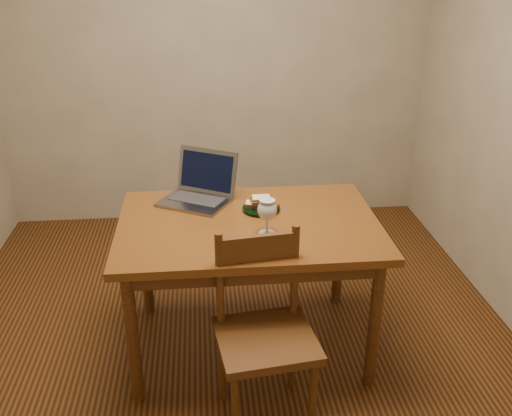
{
  "coord_description": "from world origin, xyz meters",
  "views": [
    {
      "loc": [
        -0.11,
        -2.67,
        1.97
      ],
      "look_at": [
        0.14,
        -0.09,
        0.8
      ],
      "focal_mm": 40.0,
      "sensor_mm": 36.0,
      "label": 1
    }
  ],
  "objects": [
    {
      "name": "chair",
      "position": [
        0.13,
        -0.64,
        0.49
      ],
      "size": [
        0.47,
        0.45,
        0.45
      ],
      "rotation": [
        0.0,
        0.0,
        0.13
      ],
      "color": "#36190B",
      "rests_on": "floor"
    },
    {
      "name": "table",
      "position": [
        0.1,
        -0.12,
        0.65
      ],
      "size": [
        1.3,
        0.9,
        0.74
      ],
      "color": "#55280E",
      "rests_on": "floor"
    },
    {
      "name": "sandwich_tomato",
      "position": [
        0.22,
        0.01,
        0.77
      ],
      "size": [
        0.11,
        0.1,
        0.03
      ],
      "primitive_type": null,
      "rotation": [
        0.0,
        0.0,
        -0.59
      ],
      "color": "#381E0C",
      "rests_on": "plate"
    },
    {
      "name": "laptop",
      "position": [
        -0.13,
        0.2,
        0.81
      ],
      "size": [
        0.46,
        0.45,
        0.25
      ],
      "rotation": [
        0.0,
        0.0,
        -0.51
      ],
      "color": "slate",
      "rests_on": "table"
    },
    {
      "name": "floor",
      "position": [
        0.0,
        0.0,
        -0.01
      ],
      "size": [
        3.2,
        3.2,
        0.02
      ],
      "primitive_type": "cube",
      "color": "black",
      "rests_on": "ground"
    },
    {
      "name": "sandwich_top",
      "position": [
        0.18,
        0.02,
        0.8
      ],
      "size": [
        0.11,
        0.07,
        0.03
      ],
      "primitive_type": null,
      "rotation": [
        0.0,
        0.0,
        0.09
      ],
      "color": "#381E0C",
      "rests_on": "plate"
    },
    {
      "name": "milk_glass",
      "position": [
        0.18,
        -0.26,
        0.83
      ],
      "size": [
        0.09,
        0.09,
        0.18
      ],
      "primitive_type": null,
      "color": "white",
      "rests_on": "table"
    },
    {
      "name": "plate",
      "position": [
        0.18,
        0.01,
        0.75
      ],
      "size": [
        0.2,
        0.2,
        0.02
      ],
      "primitive_type": "cylinder",
      "color": "black",
      "rests_on": "table"
    },
    {
      "name": "back_wall",
      "position": [
        0.0,
        1.61,
        1.3
      ],
      "size": [
        3.2,
        0.02,
        2.6
      ],
      "primitive_type": "cube",
      "color": "gray",
      "rests_on": "floor"
    },
    {
      "name": "front_wall",
      "position": [
        0.0,
        -1.61,
        1.3
      ],
      "size": [
        3.2,
        0.02,
        2.6
      ],
      "primitive_type": "cube",
      "color": "gray",
      "rests_on": "floor"
    },
    {
      "name": "sandwich_cheese",
      "position": [
        0.15,
        0.02,
        0.77
      ],
      "size": [
        0.11,
        0.08,
        0.03
      ],
      "primitive_type": null,
      "rotation": [
        0.0,
        0.0,
        -0.27
      ],
      "color": "#381E0C",
      "rests_on": "plate"
    }
  ]
}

